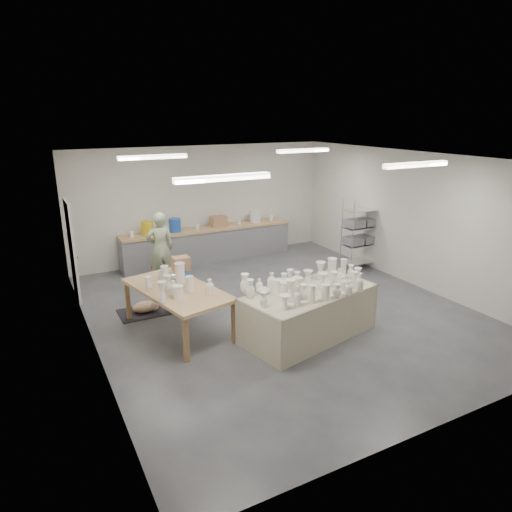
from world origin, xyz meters
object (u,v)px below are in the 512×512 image
drying_table (308,312)px  potter (160,248)px  work_table (177,287)px  red_stool (159,268)px

drying_table → potter: bearing=99.7°
drying_table → work_table: (-1.94, 1.33, 0.36)m
drying_table → work_table: size_ratio=1.09×
drying_table → potter: size_ratio=1.53×
work_table → potter: bearing=67.6°
potter → red_stool: bearing=-81.9°
drying_table → red_stool: size_ratio=6.02×
work_table → red_stool: bearing=68.5°
work_table → potter: potter is taller
drying_table → red_stool: bearing=98.4°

